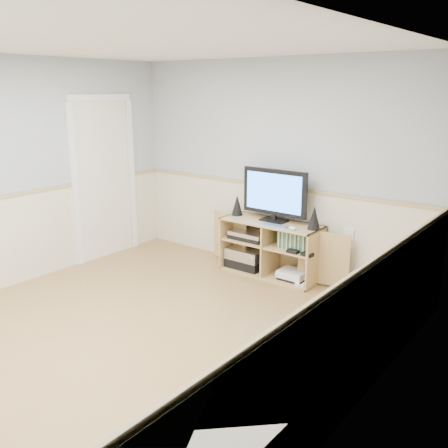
{
  "coord_description": "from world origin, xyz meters",
  "views": [
    {
      "loc": [
        3.13,
        -2.77,
        2.15
      ],
      "look_at": [
        0.06,
        1.2,
        0.78
      ],
      "focal_mm": 40.0,
      "sensor_mm": 36.0,
      "label": 1
    }
  ],
  "objects": [
    {
      "name": "keyboard",
      "position": [
        0.28,
        1.85,
        0.66
      ],
      "size": [
        0.32,
        0.13,
        0.01
      ],
      "primitive_type": "cube",
      "rotation": [
        0.0,
        0.0,
        0.01
      ],
      "color": "silver",
      "rests_on": "media_cabinet"
    },
    {
      "name": "media_cabinet",
      "position": [
        0.14,
        2.05,
        0.33
      ],
      "size": [
        1.88,
        0.45,
        0.65
      ],
      "color": "tan",
      "rests_on": "floor"
    },
    {
      "name": "wall_outlet",
      "position": [
        1.0,
        2.23,
        0.6
      ],
      "size": [
        0.12,
        0.03,
        0.12
      ],
      "primitive_type": "cube",
      "color": "white",
      "rests_on": "wall_back"
    },
    {
      "name": "game_cases",
      "position": [
        0.47,
        1.97,
        0.48
      ],
      "size": [
        0.38,
        0.14,
        0.19
      ],
      "primitive_type": "cube",
      "color": "#3F8C3F",
      "rests_on": "media_cabinet"
    },
    {
      "name": "speaker_right",
      "position": [
        0.68,
        2.01,
        0.78
      ],
      "size": [
        0.14,
        0.14,
        0.26
      ],
      "primitive_type": "cone",
      "color": "black",
      "rests_on": "media_cabinet"
    },
    {
      "name": "mouse",
      "position": [
        0.5,
        1.85,
        0.67
      ],
      "size": [
        0.11,
        0.09,
        0.04
      ],
      "primitive_type": "ellipsoid",
      "rotation": [
        0.0,
        0.0,
        -0.37
      ],
      "color": "white",
      "rests_on": "media_cabinet"
    },
    {
      "name": "monitor",
      "position": [
        0.14,
        2.04,
        0.98
      ],
      "size": [
        0.83,
        0.18,
        0.61
      ],
      "color": "black",
      "rests_on": "media_cabinet"
    },
    {
      "name": "game_consoles",
      "position": [
        0.45,
        1.98,
        0.07
      ],
      "size": [
        0.45,
        0.3,
        0.11
      ],
      "color": "white",
      "rests_on": "media_cabinet"
    },
    {
      "name": "av_components",
      "position": [
        -0.18,
        1.99,
        0.22
      ],
      "size": [
        0.53,
        0.34,
        0.47
      ],
      "color": "black",
      "rests_on": "media_cabinet"
    },
    {
      "name": "room",
      "position": [
        -0.06,
        0.12,
        1.22
      ],
      "size": [
        4.04,
        4.54,
        2.54
      ],
      "color": "tan",
      "rests_on": "ground"
    },
    {
      "name": "speaker_left",
      "position": [
        -0.37,
        2.01,
        0.78
      ],
      "size": [
        0.14,
        0.14,
        0.25
      ],
      "primitive_type": "cone",
      "color": "black",
      "rests_on": "media_cabinet"
    }
  ]
}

